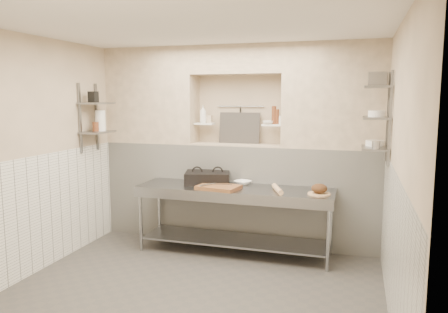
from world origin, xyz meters
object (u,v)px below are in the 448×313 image
at_px(prep_table, 234,207).
at_px(cutting_board, 219,187).
at_px(bowl_alcove, 268,122).
at_px(jug_left, 100,121).
at_px(rolling_pin, 277,189).
at_px(mixing_bowl, 243,183).
at_px(panini_press, 207,178).
at_px(bread_loaf, 319,188).
at_px(bottle_soap, 203,114).

distance_m(prep_table, cutting_board, 0.36).
xyz_separation_m(bowl_alcove, jug_left, (-2.28, -0.59, 0.02)).
height_order(prep_table, rolling_pin, rolling_pin).
height_order(mixing_bowl, bowl_alcove, bowl_alcove).
relative_size(panini_press, cutting_board, 1.32).
relative_size(rolling_pin, bread_loaf, 2.27).
relative_size(prep_table, bottle_soap, 10.01).
height_order(mixing_bowl, bread_loaf, bread_loaf).
bearing_deg(bowl_alcove, bread_loaf, -38.46).
xyz_separation_m(prep_table, bottle_soap, (-0.63, 0.55, 1.20)).
relative_size(bread_loaf, bottle_soap, 0.75).
relative_size(bowl_alcove, jug_left, 0.52).
bearing_deg(cutting_board, panini_press, 130.36).
xyz_separation_m(panini_press, mixing_bowl, (0.48, 0.07, -0.05)).
relative_size(mixing_bowl, rolling_pin, 0.50).
bearing_deg(panini_press, cutting_board, -64.82).
height_order(mixing_bowl, bottle_soap, bottle_soap).
bearing_deg(jug_left, bowl_alcove, 14.40).
xyz_separation_m(prep_table, jug_left, (-1.95, -0.06, 1.11)).
distance_m(bread_loaf, jug_left, 3.16).
bearing_deg(cutting_board, prep_table, 39.95).
height_order(bread_loaf, jug_left, jug_left).
height_order(panini_press, mixing_bowl, panini_press).
distance_m(panini_press, mixing_bowl, 0.49).
relative_size(prep_table, panini_press, 3.75).
bearing_deg(bowl_alcove, cutting_board, -126.88).
bearing_deg(rolling_pin, cutting_board, -175.65).
bearing_deg(bread_loaf, rolling_pin, -179.74).
xyz_separation_m(prep_table, panini_press, (-0.43, 0.16, 0.34)).
bearing_deg(bread_loaf, panini_press, 171.00).
relative_size(mixing_bowl, bowl_alcove, 1.48).
xyz_separation_m(bottle_soap, jug_left, (-1.32, -0.61, -0.09)).
distance_m(cutting_board, jug_left, 1.97).
distance_m(cutting_board, bowl_alcove, 1.17).
distance_m(panini_press, rolling_pin, 1.05).
xyz_separation_m(bread_loaf, bowl_alcove, (-0.77, 0.61, 0.76)).
height_order(rolling_pin, bowl_alcove, bowl_alcove).
height_order(prep_table, jug_left, jug_left).
bearing_deg(mixing_bowl, bread_loaf, -16.69).
height_order(prep_table, bottle_soap, bottle_soap).
xyz_separation_m(cutting_board, mixing_bowl, (0.23, 0.38, 0.00)).
xyz_separation_m(mixing_bowl, jug_left, (-2.01, -0.29, 0.83)).
bearing_deg(rolling_pin, mixing_bowl, 149.27).
distance_m(panini_press, cutting_board, 0.40).
bearing_deg(rolling_pin, bowl_alcove, 112.51).
height_order(bottle_soap, jug_left, bottle_soap).
bearing_deg(bread_loaf, bottle_soap, 159.94).
bearing_deg(bottle_soap, prep_table, -41.29).
bearing_deg(bottle_soap, bread_loaf, -20.06).
relative_size(mixing_bowl, bottle_soap, 0.85).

